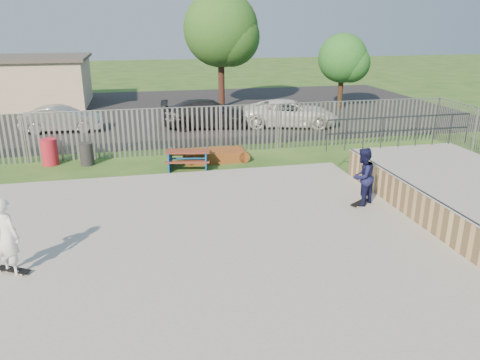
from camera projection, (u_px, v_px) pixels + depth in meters
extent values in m
plane|color=#2A551D|center=(138.00, 258.00, 11.25)|extent=(120.00, 120.00, 0.00)
cube|color=#979792|center=(138.00, 255.00, 11.23)|extent=(15.00, 12.00, 0.15)
cube|color=tan|center=(462.00, 194.00, 13.92)|extent=(4.00, 7.00, 1.05)
cube|color=#9E9E99|center=(464.00, 176.00, 13.74)|extent=(4.05, 7.05, 0.04)
cylinder|color=#383A3F|center=(404.00, 181.00, 13.34)|extent=(0.06, 7.00, 0.06)
cube|color=maroon|center=(188.00, 151.00, 17.86)|extent=(1.75, 0.91, 0.06)
cube|color=maroon|center=(187.00, 162.00, 17.42)|extent=(1.68, 0.53, 0.05)
cube|color=maroon|center=(189.00, 154.00, 18.47)|extent=(1.68, 0.53, 0.05)
cube|color=#134A88|center=(188.00, 160.00, 17.97)|extent=(1.67, 1.52, 0.68)
cube|color=brown|center=(215.00, 156.00, 18.94)|extent=(2.20, 1.11, 0.44)
cylinder|color=#B21B2B|center=(50.00, 152.00, 18.34)|extent=(0.63, 0.63, 1.04)
cylinder|color=#272729|center=(87.00, 154.00, 18.34)|extent=(0.53, 0.53, 0.88)
cube|color=black|center=(135.00, 113.00, 28.81)|extent=(40.00, 18.00, 0.02)
imported|color=silver|center=(62.00, 119.00, 23.72)|extent=(4.01, 1.54, 1.30)
imported|color=black|center=(209.00, 114.00, 24.60)|extent=(5.14, 2.44, 1.45)
imported|color=white|center=(290.00, 113.00, 24.91)|extent=(5.43, 3.50, 1.39)
cube|color=beige|center=(7.00, 84.00, 30.41)|extent=(10.00, 6.00, 3.00)
cube|color=#4C4742|center=(3.00, 58.00, 29.89)|extent=(10.40, 6.40, 0.20)
cylinder|color=#3E2118|center=(221.00, 74.00, 30.14)|extent=(0.40, 0.40, 4.18)
sphere|color=#2A561D|center=(221.00, 29.00, 29.23)|extent=(4.68, 4.68, 4.68)
cylinder|color=#392717|center=(341.00, 87.00, 29.72)|extent=(0.33, 0.33, 2.72)
sphere|color=#246121|center=(343.00, 58.00, 29.13)|extent=(3.04, 3.04, 3.04)
cube|color=black|center=(360.00, 202.00, 14.11)|extent=(0.78, 0.61, 0.02)
cube|color=black|center=(13.00, 270.00, 10.30)|extent=(0.80, 0.56, 0.02)
imported|color=#13153C|center=(362.00, 177.00, 13.85)|extent=(1.08, 1.03, 1.76)
imported|color=white|center=(7.00, 236.00, 10.04)|extent=(0.76, 0.73, 1.76)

